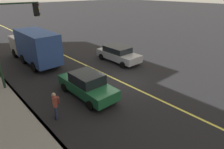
{
  "coord_description": "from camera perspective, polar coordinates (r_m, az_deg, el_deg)",
  "views": [
    {
      "loc": [
        -9.3,
        9.3,
        6.5
      ],
      "look_at": [
        -2.06,
        2.73,
        2.1
      ],
      "focal_mm": 30.35,
      "sensor_mm": 36.0,
      "label": 1
    }
  ],
  "objects": [
    {
      "name": "ground",
      "position": [
        14.67,
        2.5,
        -2.11
      ],
      "size": [
        200.0,
        200.0,
        0.0
      ],
      "primitive_type": "plane",
      "color": "black"
    },
    {
      "name": "lane_stripe_center",
      "position": [
        14.67,
        2.5,
        -2.09
      ],
      "size": [
        80.0,
        0.16,
        0.01
      ],
      "primitive_type": "cube",
      "color": "#D8CC4C",
      "rests_on": "ground"
    },
    {
      "name": "curb_edge",
      "position": [
        11.61,
        -22.09,
        -11.44
      ],
      "size": [
        80.0,
        0.16,
        0.15
      ],
      "primitive_type": "cube",
      "color": "slate",
      "rests_on": "ground"
    },
    {
      "name": "sidewalk_slab",
      "position": [
        11.36,
        -29.44,
        -13.89
      ],
      "size": [
        80.0,
        3.24,
        0.15
      ],
      "primitive_type": "cube",
      "color": "gray",
      "rests_on": "ground"
    },
    {
      "name": "traffic_light_mast",
      "position": [
        14.52,
        -28.01,
        11.8
      ],
      "size": [
        0.28,
        3.41,
        5.99
      ],
      "color": "#1E3823",
      "rests_on": "ground"
    },
    {
      "name": "car_silver",
      "position": [
        18.6,
        1.85,
        6.29
      ],
      "size": [
        4.62,
        2.03,
        1.49
      ],
      "color": "#A8AAB2",
      "rests_on": "ground"
    },
    {
      "name": "pedestrian_with_backpack",
      "position": [
        10.69,
        -16.69,
        -8.45
      ],
      "size": [
        0.43,
        0.44,
        1.59
      ],
      "color": "#262D4C",
      "rests_on": "ground"
    },
    {
      "name": "car_green",
      "position": [
        12.54,
        -7.53,
        -3.05
      ],
      "size": [
        4.59,
        1.92,
        1.62
      ],
      "color": "#1E6038",
      "rests_on": "ground"
    },
    {
      "name": "truck_blue",
      "position": [
        19.41,
        -22.31,
        7.92
      ],
      "size": [
        7.53,
        2.4,
        3.12
      ],
      "color": "silver",
      "rests_on": "ground"
    }
  ]
}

